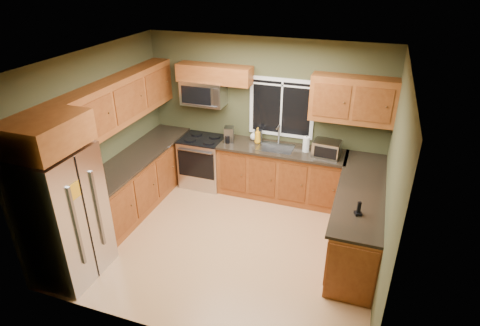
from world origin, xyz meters
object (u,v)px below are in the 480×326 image
Objects in this scene: toaster_oven at (327,149)px; coffee_maker at (229,135)px; refrigerator at (64,216)px; soap_bottle_a at (258,135)px; kettle at (258,135)px; cordless_phone at (358,211)px; soap_bottle_c at (254,135)px; paper_towel_roll at (306,144)px; range at (203,161)px; microwave at (204,93)px.

coffee_maker is (-1.70, 0.04, -0.01)m from toaster_oven.
refrigerator is 6.49× the size of soap_bottle_a.
coffee_maker is 0.52m from kettle.
toaster_oven is at bearing 111.79° from cordless_phone.
kettle is 0.10m from soap_bottle_c.
soap_bottle_c is (-0.09, 0.03, -0.03)m from kettle.
soap_bottle_a is (0.01, -0.08, 0.02)m from kettle.
toaster_oven is at bearing -12.68° from paper_towel_roll.
refrigerator is 3.98m from toaster_oven.
toaster_oven is 1.62× the size of soap_bottle_a.
coffee_maker reaches higher than soap_bottle_c.
toaster_oven is 2.56× the size of soap_bottle_c.
paper_towel_roll is 0.86m from soap_bottle_a.
range is 1.17m from kettle.
range is 3.55× the size of coffee_maker.
coffee_maker is at bearing 145.52° from cordless_phone.
refrigerator is 3.02m from coffee_maker.
paper_towel_roll is 1.03× the size of soap_bottle_a.
kettle reaches higher than range.
coffee_maker is 2.81m from cordless_phone.
microwave is 2.88× the size of coffee_maker.
range is at bearing 179.35° from coffee_maker.
soap_bottle_c is (0.90, 0.21, 0.56)m from range.
soap_bottle_c is (-1.30, 0.26, -0.04)m from toaster_oven.
toaster_oven is 1.33m from soap_bottle_c.
range is at bearing -89.98° from microwave.
toaster_oven reaches higher than range.
kettle is 1.42× the size of soap_bottle_c.
cordless_phone is (1.92, -1.81, -0.03)m from soap_bottle_c.
toaster_oven is 1.21m from soap_bottle_a.
cordless_phone is at bearing -42.97° from soap_bottle_a.
refrigerator is at bearing -103.34° from microwave.
kettle is at bearing 96.43° from soap_bottle_a.
refrigerator reaches higher than range.
microwave reaches higher than toaster_oven.
kettle is 0.88× the size of paper_towel_roll.
microwave reaches higher than cordless_phone.
soap_bottle_a is at bearing 172.94° from toaster_oven.
coffee_maker is 0.95× the size of soap_bottle_a.
range is (0.69, 2.77, -0.43)m from refrigerator.
toaster_oven is 1.80× the size of kettle.
kettle is (0.99, 0.18, 0.59)m from range.
refrigerator is 3.38m from soap_bottle_c.
cordless_phone is at bearing -43.22° from soap_bottle_c.
paper_towel_roll is (-0.35, 0.08, -0.00)m from toaster_oven.
microwave reaches higher than coffee_maker.
soap_bottle_a is (0.49, 0.11, 0.02)m from coffee_maker.
soap_bottle_c is at bearing 136.78° from cordless_phone.
soap_bottle_c is (0.90, 0.08, -0.70)m from microwave.
kettle is 2.55m from cordless_phone.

